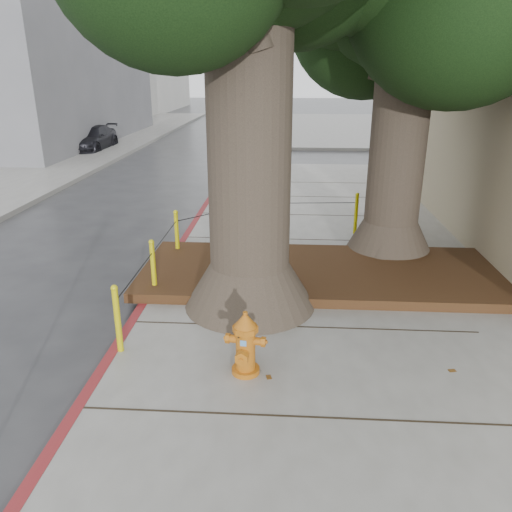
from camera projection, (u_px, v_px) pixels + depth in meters
The scene contains 10 objects.
ground at pixel (259, 426), 5.41m from camera, with size 140.00×140.00×0.00m, color #28282B.
sidewalk_far at pixel (376, 128), 33.08m from camera, with size 16.00×20.00×0.15m, color slate.
curb_red at pixel (141, 311), 7.84m from camera, with size 0.14×26.00×0.16m, color maroon.
planter_bed at pixel (322, 273), 8.92m from camera, with size 6.40×2.60×0.16m, color black.
building_far_white at pixel (104, 26), 45.90m from camera, with size 12.00×18.00×15.00m, color silver.
bollard_ring at pixel (226, 239), 9.32m from camera, with size 3.79×5.39×0.95m.
fire_hydrant at pixel (245, 344), 5.97m from camera, with size 0.44×0.40×0.82m.
car_silver at pixel (434, 145), 22.09m from camera, with size 1.28×3.17×1.08m, color #B8B9BE.
car_red at pixel (480, 146), 20.96m from camera, with size 1.40×4.00×1.32m, color maroon.
car_dark at pixel (91, 139), 23.78m from camera, with size 1.63×4.01×1.16m, color black.
Camera 1 is at (0.25, -4.42, 3.62)m, focal length 35.00 mm.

